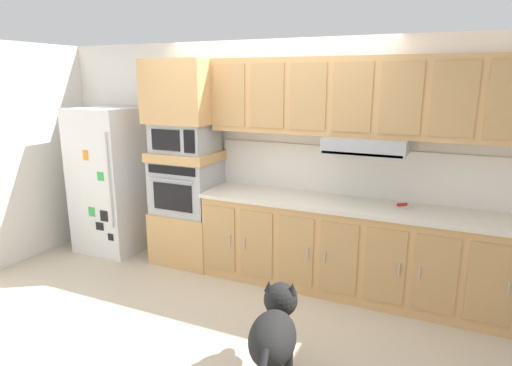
{
  "coord_description": "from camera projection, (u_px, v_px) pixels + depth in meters",
  "views": [
    {
      "loc": [
        1.72,
        -3.29,
        2.1
      ],
      "look_at": [
        0.01,
        0.51,
        1.08
      ],
      "focal_mm": 30.24,
      "sensor_mm": 36.0,
      "label": 1
    }
  ],
  "objects": [
    {
      "name": "backsplash_panel",
      "position": [
        355.0,
        172.0,
        4.39
      ],
      "size": [
        2.99,
        0.02,
        0.5
      ],
      "primitive_type": "cube",
      "color": "white",
      "rests_on": "countertop_slab"
    },
    {
      "name": "dog",
      "position": [
        275.0,
        330.0,
        2.96
      ],
      "size": [
        0.42,
        0.98,
        0.65
      ],
      "rotation": [
        0.0,
        0.0,
        1.79
      ],
      "color": "black",
      "rests_on": "ground"
    },
    {
      "name": "side_panel_left",
      "position": [
        13.0,
        155.0,
        4.92
      ],
      "size": [
        0.12,
        7.1,
        2.5
      ],
      "primitive_type": "cube",
      "color": "silver",
      "rests_on": "ground"
    },
    {
      "name": "built_in_oven",
      "position": [
        187.0,
        186.0,
        4.93
      ],
      "size": [
        0.7,
        0.62,
        0.6
      ],
      "color": "#A8AAAF",
      "rests_on": "oven_base_cabinet"
    },
    {
      "name": "oven_base_cabinet",
      "position": [
        189.0,
        235.0,
        5.08
      ],
      "size": [
        0.74,
        0.62,
        0.6
      ],
      "primitive_type": "cube",
      "color": "tan",
      "rests_on": "ground"
    },
    {
      "name": "back_kitchen_wall",
      "position": [
        277.0,
        157.0,
        4.79
      ],
      "size": [
        6.2,
        0.12,
        2.5
      ],
      "primitive_type": "cube",
      "color": "silver",
      "rests_on": "ground"
    },
    {
      "name": "lower_cabinet_run",
      "position": [
        345.0,
        249.0,
        4.3
      ],
      "size": [
        2.95,
        0.63,
        0.88
      ],
      "color": "tan",
      "rests_on": "ground"
    },
    {
      "name": "refrigerator",
      "position": [
        110.0,
        180.0,
        5.3
      ],
      "size": [
        0.76,
        0.73,
        1.76
      ],
      "color": "white",
      "rests_on": "ground"
    },
    {
      "name": "ground_plane",
      "position": [
        233.0,
        305.0,
        4.1
      ],
      "size": [
        9.6,
        9.6,
        0.0
      ],
      "primitive_type": "plane",
      "color": "beige"
    },
    {
      "name": "microwave",
      "position": [
        185.0,
        137.0,
        4.8
      ],
      "size": [
        0.64,
        0.54,
        0.32
      ],
      "color": "#A8AAAF",
      "rests_on": "appliance_mid_shelf"
    },
    {
      "name": "appliance_upper_cabinet",
      "position": [
        184.0,
        92.0,
        4.68
      ],
      "size": [
        0.74,
        0.62,
        0.68
      ],
      "primitive_type": "cube",
      "color": "tan",
      "rests_on": "microwave"
    },
    {
      "name": "screwdriver",
      "position": [
        403.0,
        205.0,
        4.09
      ],
      "size": [
        0.16,
        0.17,
        0.03
      ],
      "color": "red",
      "rests_on": "countertop_slab"
    },
    {
      "name": "appliance_mid_shelf",
      "position": [
        186.0,
        156.0,
        4.85
      ],
      "size": [
        0.74,
        0.62,
        0.1
      ],
      "primitive_type": "cube",
      "color": "tan",
      "rests_on": "built_in_oven"
    },
    {
      "name": "countertop_slab",
      "position": [
        348.0,
        205.0,
        4.2
      ],
      "size": [
        2.99,
        0.64,
        0.04
      ],
      "primitive_type": "cube",
      "color": "silver",
      "rests_on": "lower_cabinet_run"
    },
    {
      "name": "upper_cabinet_with_hood",
      "position": [
        357.0,
        100.0,
        4.07
      ],
      "size": [
        2.95,
        0.48,
        0.88
      ],
      "color": "tan",
      "rests_on": "backsplash_panel"
    }
  ]
}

